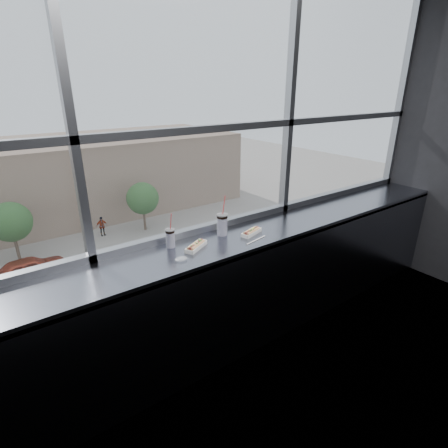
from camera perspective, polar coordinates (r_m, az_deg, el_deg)
floor at (r=2.97m, az=15.70°, el=-31.08°), size 6.00×6.00×0.00m
wall_back_lower at (r=3.44m, az=-3.14°, el=-9.63°), size 6.00×0.00×6.00m
window_glass at (r=2.95m, az=-4.10°, el=20.99°), size 6.00×0.00×6.00m
window_mullions at (r=2.94m, az=-3.88°, el=20.99°), size 6.00×0.08×2.40m
counter at (r=2.99m, az=-0.48°, el=-3.34°), size 6.00×0.55×0.06m
counter_fascia at (r=3.07m, az=2.38°, el=-13.81°), size 6.00×0.04×1.04m
hotdog_tray_left at (r=2.84m, az=-4.58°, el=-3.57°), size 0.24×0.18×0.06m
hotdog_tray_right at (r=3.11m, az=4.52°, el=-1.27°), size 0.24×0.14×0.06m
soda_cup_left at (r=2.87m, az=-8.76°, el=-2.16°), size 0.08×0.08×0.29m
soda_cup_right at (r=3.06m, az=-0.30°, el=0.07°), size 0.10×0.10×0.36m
loose_straw at (r=3.00m, az=5.24°, el=-2.63°), size 0.24×0.05×0.01m
wrapper at (r=2.68m, az=-7.01°, el=-5.65°), size 0.10×0.07×0.02m
plaza_ground at (r=47.91m, az=-32.27°, el=2.09°), size 120.00×120.00×0.00m
street_asphalt at (r=26.17m, az=-27.53°, el=-11.63°), size 80.00×10.00×0.06m
far_sidewalk at (r=33.30m, az=-29.86°, el=-4.97°), size 80.00×6.00×0.04m
far_building at (r=41.58m, az=-32.67°, el=5.26°), size 50.00×14.00×8.00m
car_near_e at (r=26.92m, az=3.56°, el=-5.23°), size 3.49×6.91×2.21m
car_near_d at (r=24.13m, az=-7.34°, el=-8.97°), size 3.38×6.54×2.09m
car_far_b at (r=29.17m, az=-29.20°, el=-5.85°), size 3.52×7.13×2.30m
car_near_c at (r=22.14m, az=-28.70°, el=-14.71°), size 3.21×6.82×2.22m
pedestrian_c at (r=34.81m, az=-19.37°, el=-0.05°), size 1.00×0.75×2.26m
tree_center at (r=32.10m, az=-31.46°, el=0.28°), size 3.17×3.17×4.96m
tree_right at (r=34.38m, az=-13.14°, el=4.09°), size 3.09×3.09×4.83m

